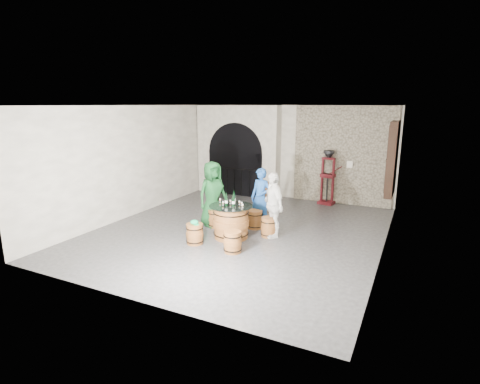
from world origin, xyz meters
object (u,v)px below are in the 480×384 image
at_px(side_barrel, 267,192).
at_px(wine_bottle_right, 234,198).
at_px(barrel_stool_right, 269,227).
at_px(barrel_stool_near_right, 233,242).
at_px(barrel_table, 231,222).
at_px(barrel_stool_near_left, 195,234).
at_px(wine_bottle_left, 226,200).
at_px(wine_bottle_center, 233,201).
at_px(corking_press, 328,173).
at_px(person_green, 213,194).
at_px(person_white, 273,205).
at_px(person_blue, 261,198).
at_px(barrel_stool_far, 255,219).
at_px(barrel_stool_left, 215,218).

bearing_deg(side_barrel, wine_bottle_right, -81.28).
relative_size(barrel_stool_right, barrel_stool_near_right, 1.00).
relative_size(barrel_table, side_barrel, 1.71).
distance_m(barrel_stool_near_left, wine_bottle_left, 1.10).
relative_size(wine_bottle_center, corking_press, 0.18).
xyz_separation_m(barrel_stool_near_left, person_green, (-0.31, 1.40, 0.64)).
bearing_deg(wine_bottle_right, person_white, 19.83).
bearing_deg(barrel_stool_near_left, person_green, 102.36).
relative_size(person_blue, wine_bottle_right, 4.89).
xyz_separation_m(person_white, wine_bottle_center, (-0.80, -0.57, 0.14)).
bearing_deg(barrel_stool_right, barrel_stool_near_left, -138.49).
relative_size(barrel_stool_far, barrel_stool_right, 1.00).
bearing_deg(wine_bottle_left, side_barrel, 97.03).
bearing_deg(barrel_stool_far, wine_bottle_center, -99.28).
bearing_deg(barrel_stool_near_left, side_barrel, 89.87).
relative_size(person_green, wine_bottle_right, 5.42).
bearing_deg(barrel_stool_right, side_barrel, 112.64).
xyz_separation_m(barrel_stool_near_right, barrel_stool_near_left, (-1.05, 0.08, 0.00)).
xyz_separation_m(barrel_stool_right, person_green, (-1.70, 0.17, 0.64)).
bearing_deg(side_barrel, corking_press, 12.59).
height_order(barrel_stool_near_right, person_green, person_green).
bearing_deg(wine_bottle_left, wine_bottle_center, 5.44).
distance_m(barrel_stool_near_left, wine_bottle_right, 1.32).
bearing_deg(person_white, wine_bottle_left, -102.86).
relative_size(barrel_stool_left, person_green, 0.28).
relative_size(wine_bottle_center, wine_bottle_right, 1.00).
bearing_deg(wine_bottle_center, side_barrel, 99.76).
bearing_deg(barrel_stool_far, barrel_stool_near_right, -82.87).
height_order(person_blue, wine_bottle_center, person_blue).
bearing_deg(person_green, wine_bottle_center, -99.49).
xyz_separation_m(barrel_stool_right, wine_bottle_left, (-0.91, -0.54, 0.71)).
relative_size(barrel_stool_right, wine_bottle_center, 1.51).
bearing_deg(wine_bottle_center, barrel_stool_near_right, -64.58).
height_order(barrel_stool_near_right, person_white, person_white).
height_order(barrel_stool_far, person_white, person_white).
height_order(barrel_stool_left, wine_bottle_center, wine_bottle_center).
bearing_deg(person_blue, barrel_stool_far, -93.83).
xyz_separation_m(person_blue, side_barrel, (-0.88, 2.66, -0.48)).
relative_size(person_green, side_barrel, 2.81).
bearing_deg(corking_press, barrel_stool_far, -99.64).
height_order(person_green, corking_press, corking_press).
height_order(barrel_stool_far, wine_bottle_left, wine_bottle_left).
distance_m(barrel_stool_left, barrel_stool_near_left, 1.32).
bearing_deg(wine_bottle_right, side_barrel, 98.72).
xyz_separation_m(barrel_table, barrel_stool_far, (0.25, 0.92, -0.16)).
bearing_deg(wine_bottle_right, barrel_stool_near_left, -120.54).
bearing_deg(wine_bottle_left, barrel_stool_near_left, -125.12).
distance_m(barrel_table, barrel_stool_far, 0.96).
bearing_deg(wine_bottle_center, person_blue, 79.58).
xyz_separation_m(person_white, wine_bottle_left, (-0.99, -0.59, 0.14)).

